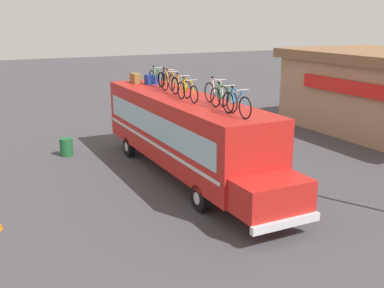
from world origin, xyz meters
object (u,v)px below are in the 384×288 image
(rooftop_bicycle_3, at_px, (170,83))
(trash_bin, at_px, (66,147))
(bus, at_px, (185,130))
(luggage_bag_2, at_px, (151,79))
(rooftop_bicycle_6, at_px, (216,93))
(rooftop_bicycle_1, at_px, (156,77))
(rooftop_bicycle_4, at_px, (181,87))
(rooftop_bicycle_2, at_px, (167,80))
(rooftop_bicycle_7, at_px, (223,99))
(rooftop_bicycle_8, at_px, (236,104))
(rooftop_bicycle_5, at_px, (187,91))
(luggage_bag_1, at_px, (135,78))

(rooftop_bicycle_3, bearing_deg, trash_bin, -135.32)
(bus, bearing_deg, luggage_bag_2, 176.93)
(bus, height_order, rooftop_bicycle_6, rooftop_bicycle_6)
(rooftop_bicycle_1, distance_m, rooftop_bicycle_4, 3.20)
(rooftop_bicycle_2, height_order, rooftop_bicycle_7, rooftop_bicycle_7)
(rooftop_bicycle_2, xyz_separation_m, rooftop_bicycle_3, (1.01, -0.29, 0.02))
(luggage_bag_2, xyz_separation_m, rooftop_bicycle_1, (0.56, 0.04, 0.15))
(rooftop_bicycle_8, bearing_deg, rooftop_bicycle_5, -176.96)
(luggage_bag_1, height_order, rooftop_bicycle_7, rooftop_bicycle_7)
(rooftop_bicycle_8, distance_m, trash_bin, 10.19)
(rooftop_bicycle_5, relative_size, trash_bin, 2.11)
(rooftop_bicycle_1, relative_size, rooftop_bicycle_8, 1.00)
(rooftop_bicycle_8, bearing_deg, rooftop_bicycle_6, 167.86)
(bus, xyz_separation_m, rooftop_bicycle_3, (-1.34, -0.01, 1.72))
(bus, xyz_separation_m, rooftop_bicycle_8, (3.95, -0.10, 1.71))
(rooftop_bicycle_3, xyz_separation_m, rooftop_bicycle_4, (1.08, -0.02, -0.02))
(luggage_bag_2, distance_m, rooftop_bicycle_6, 5.89)
(rooftop_bicycle_2, xyz_separation_m, rooftop_bicycle_6, (4.24, 0.06, 0.02))
(trash_bin, bearing_deg, rooftop_bicycle_7, 25.10)
(luggage_bag_2, relative_size, trash_bin, 0.60)
(rooftop_bicycle_1, xyz_separation_m, rooftop_bicycle_8, (7.40, -0.36, 0.01))
(rooftop_bicycle_3, distance_m, rooftop_bicycle_4, 1.09)
(bus, bearing_deg, rooftop_bicycle_3, -179.51)
(luggage_bag_2, xyz_separation_m, rooftop_bicycle_6, (5.89, 0.13, 0.18))
(luggage_bag_2, distance_m, rooftop_bicycle_4, 3.76)
(luggage_bag_1, height_order, trash_bin, luggage_bag_1)
(bus, xyz_separation_m, luggage_bag_1, (-4.73, -0.29, 1.55))
(luggage_bag_1, height_order, luggage_bag_2, luggage_bag_1)
(luggage_bag_1, distance_m, rooftop_bicycle_3, 3.40)
(rooftop_bicycle_2, height_order, rooftop_bicycle_6, rooftop_bicycle_6)
(bus, bearing_deg, rooftop_bicycle_2, 173.18)
(rooftop_bicycle_4, xyz_separation_m, trash_bin, (-4.79, -3.64, -3.19))
(rooftop_bicycle_8, bearing_deg, rooftop_bicycle_7, 171.85)
(luggage_bag_2, bearing_deg, trash_bin, -104.94)
(trash_bin, bearing_deg, rooftop_bicycle_8, 21.63)
(trash_bin, bearing_deg, rooftop_bicycle_3, 44.68)
(luggage_bag_1, xyz_separation_m, rooftop_bicycle_8, (8.68, 0.19, 0.16))
(rooftop_bicycle_4, xyz_separation_m, rooftop_bicycle_6, (2.14, 0.37, 0.03))
(rooftop_bicycle_5, distance_m, rooftop_bicycle_8, 3.14)
(rooftop_bicycle_3, bearing_deg, rooftop_bicycle_2, 163.79)
(rooftop_bicycle_6, bearing_deg, luggage_bag_2, -178.78)
(luggage_bag_1, relative_size, rooftop_bicycle_8, 0.43)
(bus, relative_size, rooftop_bicycle_3, 6.87)
(luggage_bag_2, distance_m, rooftop_bicycle_3, 2.68)
(luggage_bag_1, distance_m, luggage_bag_2, 0.88)
(rooftop_bicycle_2, height_order, rooftop_bicycle_8, rooftop_bicycle_8)
(rooftop_bicycle_1, bearing_deg, trash_bin, -112.18)
(luggage_bag_2, distance_m, trash_bin, 5.04)
(bus, bearing_deg, trash_bin, -143.96)
(bus, distance_m, rooftop_bicycle_4, 1.72)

